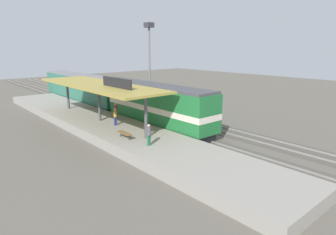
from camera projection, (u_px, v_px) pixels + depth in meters
name	position (u px, v px, depth m)	size (l,w,h in m)	color
ground_plane	(151.00, 119.00, 34.88)	(120.00, 120.00, 0.00)	#5B564C
track_near	(137.00, 121.00, 33.60)	(3.20, 110.00, 0.16)	#4E4941
track_far	(167.00, 115.00, 36.53)	(3.20, 110.00, 0.16)	#4E4941
platform	(100.00, 125.00, 30.58)	(6.00, 44.00, 0.90)	gray
station_canopy	(99.00, 86.00, 29.55)	(5.20, 18.00, 4.70)	#47474C
platform_bench	(125.00, 133.00, 24.42)	(0.44, 1.70, 0.50)	#333338
locomotive	(158.00, 106.00, 30.20)	(2.93, 14.43, 4.44)	#28282D
passenger_carriage_single	(82.00, 89.00, 43.46)	(2.90, 20.00, 4.24)	#28282D
freight_car	(128.00, 92.00, 42.46)	(2.80, 12.00, 3.54)	#28282D
light_mast	(149.00, 46.00, 42.25)	(1.10, 1.10, 11.70)	slate
person_waiting	(149.00, 134.00, 22.53)	(0.34, 0.34, 1.71)	#23603D
person_walking	(115.00, 116.00, 28.39)	(0.34, 0.34, 1.71)	navy
person_boarding	(116.00, 110.00, 30.97)	(0.34, 0.34, 1.71)	#663375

